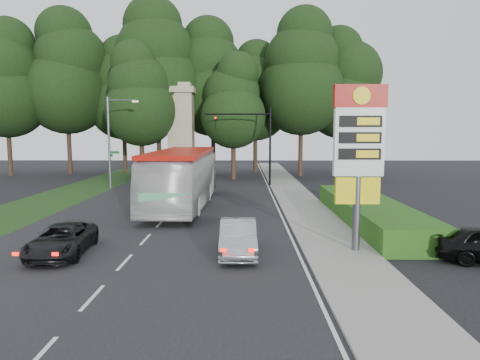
{
  "coord_description": "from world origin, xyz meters",
  "views": [
    {
      "loc": [
        4.53,
        -15.34,
        4.98
      ],
      "look_at": [
        4.35,
        9.34,
        2.2
      ],
      "focal_mm": 32.0,
      "sensor_mm": 36.0,
      "label": 1
    }
  ],
  "objects_px": {
    "gas_station_pylon": "(359,145)",
    "sedan_silver": "(238,237)",
    "monument": "(181,131)",
    "traffic_signal_mast": "(256,135)",
    "transit_bus": "(183,179)",
    "suv_charcoal": "(62,240)",
    "streetlight_signs": "(111,138)"
  },
  "relations": [
    {
      "from": "transit_bus",
      "to": "gas_station_pylon",
      "type": "bearing_deg",
      "value": -49.9
    },
    {
      "from": "transit_bus",
      "to": "suv_charcoal",
      "type": "distance_m",
      "value": 11.88
    },
    {
      "from": "traffic_signal_mast",
      "to": "transit_bus",
      "type": "height_order",
      "value": "traffic_signal_mast"
    },
    {
      "from": "gas_station_pylon",
      "to": "monument",
      "type": "bearing_deg",
      "value": 111.8
    },
    {
      "from": "transit_bus",
      "to": "suv_charcoal",
      "type": "bearing_deg",
      "value": -104.86
    },
    {
      "from": "streetlight_signs",
      "to": "sedan_silver",
      "type": "xyz_separation_m",
      "value": [
        11.31,
        -20.26,
        -3.75
      ]
    },
    {
      "from": "traffic_signal_mast",
      "to": "sedan_silver",
      "type": "xyz_separation_m",
      "value": [
        -1.36,
        -22.25,
        -3.98
      ]
    },
    {
      "from": "sedan_silver",
      "to": "gas_station_pylon",
      "type": "bearing_deg",
      "value": 1.69
    },
    {
      "from": "streetlight_signs",
      "to": "monument",
      "type": "distance_m",
      "value": 9.44
    },
    {
      "from": "monument",
      "to": "transit_bus",
      "type": "height_order",
      "value": "monument"
    },
    {
      "from": "traffic_signal_mast",
      "to": "monument",
      "type": "relative_size",
      "value": 0.72
    },
    {
      "from": "gas_station_pylon",
      "to": "transit_bus",
      "type": "relative_size",
      "value": 0.51
    },
    {
      "from": "gas_station_pylon",
      "to": "monument",
      "type": "relative_size",
      "value": 0.68
    },
    {
      "from": "gas_station_pylon",
      "to": "traffic_signal_mast",
      "type": "xyz_separation_m",
      "value": [
        -3.52,
        22.0,
        0.22
      ]
    },
    {
      "from": "transit_bus",
      "to": "sedan_silver",
      "type": "distance_m",
      "value": 11.88
    },
    {
      "from": "traffic_signal_mast",
      "to": "streetlight_signs",
      "type": "distance_m",
      "value": 12.83
    },
    {
      "from": "traffic_signal_mast",
      "to": "sedan_silver",
      "type": "relative_size",
      "value": 1.72
    },
    {
      "from": "monument",
      "to": "traffic_signal_mast",
      "type": "bearing_deg",
      "value": -38.0
    },
    {
      "from": "traffic_signal_mast",
      "to": "suv_charcoal",
      "type": "bearing_deg",
      "value": -110.85
    },
    {
      "from": "streetlight_signs",
      "to": "sedan_silver",
      "type": "relative_size",
      "value": 1.91
    },
    {
      "from": "gas_station_pylon",
      "to": "monument",
      "type": "xyz_separation_m",
      "value": [
        -11.2,
        28.01,
        0.66
      ]
    },
    {
      "from": "monument",
      "to": "gas_station_pylon",
      "type": "bearing_deg",
      "value": -68.2
    },
    {
      "from": "gas_station_pylon",
      "to": "sedan_silver",
      "type": "distance_m",
      "value": 6.16
    },
    {
      "from": "traffic_signal_mast",
      "to": "streetlight_signs",
      "type": "height_order",
      "value": "streetlight_signs"
    },
    {
      "from": "suv_charcoal",
      "to": "monument",
      "type": "bearing_deg",
      "value": 83.29
    },
    {
      "from": "gas_station_pylon",
      "to": "sedan_silver",
      "type": "height_order",
      "value": "gas_station_pylon"
    },
    {
      "from": "monument",
      "to": "sedan_silver",
      "type": "relative_size",
      "value": 2.39
    },
    {
      "from": "traffic_signal_mast",
      "to": "sedan_silver",
      "type": "distance_m",
      "value": 22.64
    },
    {
      "from": "streetlight_signs",
      "to": "transit_bus",
      "type": "xyz_separation_m",
      "value": [
        7.49,
        -9.08,
        -2.56
      ]
    },
    {
      "from": "streetlight_signs",
      "to": "transit_bus",
      "type": "bearing_deg",
      "value": -50.48
    },
    {
      "from": "traffic_signal_mast",
      "to": "monument",
      "type": "bearing_deg",
      "value": 142.0
    },
    {
      "from": "streetlight_signs",
      "to": "suv_charcoal",
      "type": "distance_m",
      "value": 21.17
    }
  ]
}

